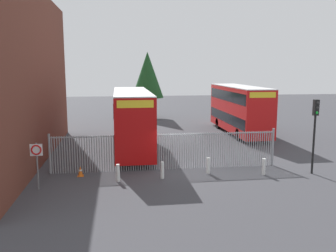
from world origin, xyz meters
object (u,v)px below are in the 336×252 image
at_px(traffic_cone_by_gate, 80,171).
at_px(speed_limit_sign_post, 37,155).
at_px(traffic_light_kerbside, 315,123).
at_px(bollard_center_front, 162,170).
at_px(bollard_far_right, 264,167).
at_px(bollard_near_right, 208,166).
at_px(double_decker_bus_behind_fence_left, 239,108).
at_px(bollard_near_left, 118,173).
at_px(double_decker_bus_near_gate, 132,118).

bearing_deg(traffic_cone_by_gate, speed_limit_sign_post, -132.27).
xyz_separation_m(speed_limit_sign_post, traffic_light_kerbside, (15.11, 0.71, 1.21)).
height_order(bollard_center_front, traffic_cone_by_gate, bollard_center_front).
xyz_separation_m(bollard_far_right, traffic_cone_by_gate, (-10.37, 1.18, -0.19)).
bearing_deg(bollard_center_front, bollard_near_right, 11.12).
xyz_separation_m(bollard_far_right, speed_limit_sign_post, (-12.24, -0.87, 1.30)).
relative_size(bollard_center_front, bollard_far_right, 1.00).
height_order(double_decker_bus_behind_fence_left, bollard_far_right, double_decker_bus_behind_fence_left).
relative_size(bollard_far_right, traffic_light_kerbside, 0.22).
bearing_deg(bollard_near_right, speed_limit_sign_post, -170.64).
relative_size(bollard_center_front, traffic_cone_by_gate, 1.61).
xyz_separation_m(bollard_near_left, speed_limit_sign_post, (-3.98, -0.78, 1.30)).
xyz_separation_m(bollard_near_left, bollard_center_front, (2.43, 0.19, 0.00)).
relative_size(bollard_near_right, bollard_far_right, 1.00).
height_order(bollard_near_left, bollard_far_right, same).
xyz_separation_m(bollard_near_right, speed_limit_sign_post, (-9.14, -1.51, 1.30)).
bearing_deg(traffic_light_kerbside, bollard_near_right, 172.36).
bearing_deg(bollard_far_right, bollard_center_front, 179.04).
bearing_deg(speed_limit_sign_post, double_decker_bus_near_gate, 57.74).
bearing_deg(double_decker_bus_behind_fence_left, bollard_near_left, -130.69).
xyz_separation_m(double_decker_bus_behind_fence_left, traffic_cone_by_gate, (-13.28, -11.72, -2.13)).
relative_size(bollard_far_right, speed_limit_sign_post, 0.40).
bearing_deg(traffic_light_kerbside, traffic_cone_by_gate, 174.21).
height_order(bollard_far_right, traffic_light_kerbside, traffic_light_kerbside).
bearing_deg(bollard_near_left, bollard_far_right, 0.65).
relative_size(double_decker_bus_behind_fence_left, bollard_near_left, 11.38).
bearing_deg(double_decker_bus_behind_fence_left, double_decker_bus_near_gate, -150.22).
height_order(double_decker_bus_near_gate, speed_limit_sign_post, double_decker_bus_near_gate).
xyz_separation_m(double_decker_bus_near_gate, double_decker_bus_behind_fence_left, (10.11, 5.78, 0.00)).
height_order(bollard_center_front, traffic_light_kerbside, traffic_light_kerbside).
bearing_deg(double_decker_bus_behind_fence_left, speed_limit_sign_post, -137.73).
bearing_deg(double_decker_bus_near_gate, speed_limit_sign_post, -122.26).
height_order(bollard_near_left, speed_limit_sign_post, speed_limit_sign_post).
xyz_separation_m(bollard_center_front, bollard_near_right, (2.74, 0.54, 0.00)).
bearing_deg(double_decker_bus_near_gate, bollard_center_front, -79.02).
xyz_separation_m(double_decker_bus_near_gate, traffic_cone_by_gate, (-3.18, -5.94, -2.13)).
height_order(double_decker_bus_behind_fence_left, bollard_near_right, double_decker_bus_behind_fence_left).
relative_size(bollard_center_front, bollard_near_right, 1.00).
height_order(double_decker_bus_near_gate, traffic_light_kerbside, double_decker_bus_near_gate).
distance_m(bollard_center_front, speed_limit_sign_post, 6.61).
height_order(bollard_far_right, traffic_cone_by_gate, bollard_far_right).
bearing_deg(bollard_far_right, bollard_near_right, 168.38).
bearing_deg(bollard_near_right, traffic_light_kerbside, -7.64).
xyz_separation_m(double_decker_bus_near_gate, bollard_near_left, (-1.07, -7.21, -1.95)).
xyz_separation_m(bollard_far_right, traffic_light_kerbside, (2.88, -0.16, 2.51)).
bearing_deg(bollard_center_front, speed_limit_sign_post, -171.40).
bearing_deg(speed_limit_sign_post, bollard_center_front, 8.60).
bearing_deg(bollard_far_right, traffic_light_kerbside, -3.27).
distance_m(bollard_near_left, bollard_near_right, 5.22).
bearing_deg(double_decker_bus_behind_fence_left, bollard_center_front, -124.33).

